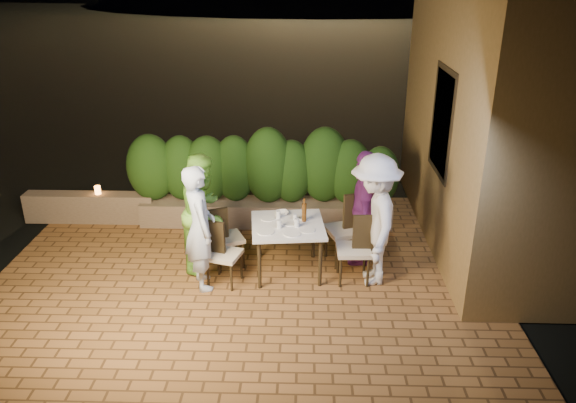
{
  "coord_description": "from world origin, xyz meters",
  "views": [
    {
      "loc": [
        0.83,
        -6.36,
        4.06
      ],
      "look_at": [
        0.62,
        0.77,
        1.05
      ],
      "focal_mm": 35.0,
      "sensor_mm": 36.0,
      "label": 1
    }
  ],
  "objects_px": {
    "chair_left_front": "(224,253)",
    "diner_purple": "(364,207)",
    "beer_bottle": "(304,210)",
    "bowl": "(282,213)",
    "chair_left_back": "(227,237)",
    "chair_right_front": "(354,248)",
    "diner_green": "(204,212)",
    "chair_right_back": "(344,229)",
    "diner_blue": "(200,228)",
    "parapet_lamp": "(98,190)",
    "dining_table": "(288,248)",
    "diner_white": "(374,220)"
  },
  "relations": [
    {
      "from": "bowl",
      "to": "diner_blue",
      "type": "xyz_separation_m",
      "value": [
        -1.06,
        -0.72,
        0.09
      ]
    },
    {
      "from": "dining_table",
      "to": "parapet_lamp",
      "type": "bearing_deg",
      "value": 153.34
    },
    {
      "from": "chair_left_front",
      "to": "diner_blue",
      "type": "relative_size",
      "value": 0.53
    },
    {
      "from": "chair_left_front",
      "to": "chair_right_front",
      "type": "bearing_deg",
      "value": 20.43
    },
    {
      "from": "diner_green",
      "to": "chair_right_back",
      "type": "bearing_deg",
      "value": -72.78
    },
    {
      "from": "chair_left_back",
      "to": "beer_bottle",
      "type": "bearing_deg",
      "value": -27.09
    },
    {
      "from": "diner_blue",
      "to": "diner_purple",
      "type": "height_order",
      "value": "diner_blue"
    },
    {
      "from": "dining_table",
      "to": "chair_right_front",
      "type": "relative_size",
      "value": 1.01
    },
    {
      "from": "bowl",
      "to": "parapet_lamp",
      "type": "relative_size",
      "value": 1.32
    },
    {
      "from": "beer_bottle",
      "to": "diner_white",
      "type": "distance_m",
      "value": 0.99
    },
    {
      "from": "beer_bottle",
      "to": "diner_purple",
      "type": "height_order",
      "value": "diner_purple"
    },
    {
      "from": "chair_left_back",
      "to": "chair_left_front",
      "type": "bearing_deg",
      "value": -111.96
    },
    {
      "from": "parapet_lamp",
      "to": "diner_blue",
      "type": "bearing_deg",
      "value": -43.84
    },
    {
      "from": "diner_green",
      "to": "diner_white",
      "type": "height_order",
      "value": "diner_white"
    },
    {
      "from": "beer_bottle",
      "to": "chair_left_back",
      "type": "height_order",
      "value": "beer_bottle"
    },
    {
      "from": "beer_bottle",
      "to": "chair_right_back",
      "type": "relative_size",
      "value": 0.32
    },
    {
      "from": "chair_left_front",
      "to": "diner_purple",
      "type": "xyz_separation_m",
      "value": [
        1.94,
        0.7,
        0.4
      ]
    },
    {
      "from": "bowl",
      "to": "diner_white",
      "type": "height_order",
      "value": "diner_white"
    },
    {
      "from": "diner_white",
      "to": "diner_purple",
      "type": "height_order",
      "value": "diner_white"
    },
    {
      "from": "chair_right_front",
      "to": "chair_right_back",
      "type": "height_order",
      "value": "chair_right_back"
    },
    {
      "from": "chair_left_back",
      "to": "diner_white",
      "type": "relative_size",
      "value": 0.5
    },
    {
      "from": "beer_bottle",
      "to": "chair_right_front",
      "type": "relative_size",
      "value": 0.35
    },
    {
      "from": "dining_table",
      "to": "beer_bottle",
      "type": "xyz_separation_m",
      "value": [
        0.23,
        0.11,
        0.55
      ]
    },
    {
      "from": "beer_bottle",
      "to": "diner_green",
      "type": "relative_size",
      "value": 0.2
    },
    {
      "from": "chair_right_front",
      "to": "diner_green",
      "type": "xyz_separation_m",
      "value": [
        -2.09,
        0.35,
        0.36
      ]
    },
    {
      "from": "dining_table",
      "to": "diner_white",
      "type": "distance_m",
      "value": 1.3
    },
    {
      "from": "dining_table",
      "to": "parapet_lamp",
      "type": "height_order",
      "value": "dining_table"
    },
    {
      "from": "beer_bottle",
      "to": "bowl",
      "type": "bearing_deg",
      "value": 145.47
    },
    {
      "from": "diner_purple",
      "to": "chair_left_back",
      "type": "bearing_deg",
      "value": -78.08
    },
    {
      "from": "diner_blue",
      "to": "dining_table",
      "type": "bearing_deg",
      "value": -93.37
    },
    {
      "from": "chair_left_back",
      "to": "diner_blue",
      "type": "xyz_separation_m",
      "value": [
        -0.28,
        -0.56,
        0.41
      ]
    },
    {
      "from": "diner_white",
      "to": "diner_purple",
      "type": "bearing_deg",
      "value": -173.22
    },
    {
      "from": "diner_white",
      "to": "diner_green",
      "type": "bearing_deg",
      "value": -99.4
    },
    {
      "from": "chair_left_back",
      "to": "parapet_lamp",
      "type": "relative_size",
      "value": 6.55
    },
    {
      "from": "chair_left_front",
      "to": "diner_purple",
      "type": "height_order",
      "value": "diner_purple"
    },
    {
      "from": "chair_right_back",
      "to": "parapet_lamp",
      "type": "relative_size",
      "value": 7.52
    },
    {
      "from": "diner_white",
      "to": "chair_left_back",
      "type": "bearing_deg",
      "value": -101.17
    },
    {
      "from": "chair_right_front",
      "to": "diner_blue",
      "type": "bearing_deg",
      "value": 3.32
    },
    {
      "from": "diner_blue",
      "to": "diner_white",
      "type": "relative_size",
      "value": 0.95
    },
    {
      "from": "chair_left_front",
      "to": "diner_purple",
      "type": "distance_m",
      "value": 2.1
    },
    {
      "from": "chair_right_back",
      "to": "diner_green",
      "type": "height_order",
      "value": "diner_green"
    },
    {
      "from": "chair_left_front",
      "to": "dining_table",
      "type": "bearing_deg",
      "value": 37.02
    },
    {
      "from": "diner_blue",
      "to": "chair_right_front",
      "type": "bearing_deg",
      "value": -106.66
    },
    {
      "from": "bowl",
      "to": "chair_right_front",
      "type": "relative_size",
      "value": 0.19
    },
    {
      "from": "beer_bottle",
      "to": "diner_blue",
      "type": "bearing_deg",
      "value": -160.12
    },
    {
      "from": "chair_right_back",
      "to": "chair_right_front",
      "type": "bearing_deg",
      "value": 79.98
    },
    {
      "from": "chair_left_front",
      "to": "diner_white",
      "type": "xyz_separation_m",
      "value": [
        2.02,
        0.13,
        0.46
      ]
    },
    {
      "from": "chair_right_back",
      "to": "diner_purple",
      "type": "relative_size",
      "value": 0.62
    },
    {
      "from": "diner_purple",
      "to": "parapet_lamp",
      "type": "xyz_separation_m",
      "value": [
        -4.34,
        1.25,
        -0.28
      ]
    },
    {
      "from": "chair_right_front",
      "to": "bowl",
      "type": "bearing_deg",
      "value": -29.76
    }
  ]
}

